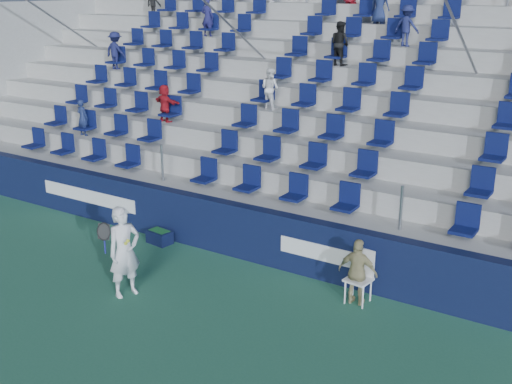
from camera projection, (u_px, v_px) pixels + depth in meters
ground at (162, 321)px, 11.48m from camera, size 70.00×70.00×0.00m
sponsor_wall at (257, 235)px, 13.81m from camera, size 24.00×0.32×1.20m
grandstand at (358, 124)px, 17.41m from camera, size 24.00×8.17×6.63m
tennis_player at (124, 252)px, 12.19m from camera, size 0.71×0.75×1.79m
line_judge_chair at (361, 272)px, 12.05m from camera, size 0.50×0.51×1.02m
line_judge at (358, 272)px, 11.91m from camera, size 0.78×0.37×1.29m
ball_bin at (160, 236)px, 14.88m from camera, size 0.61×0.44×0.32m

